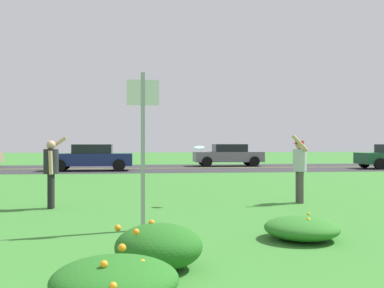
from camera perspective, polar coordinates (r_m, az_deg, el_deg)
The scene contains 12 objects.
ground_plane at distance 14.72m, azimuth -8.49°, elevation -5.81°, with size 120.00×120.00×0.00m, color #387A2D.
highway_strip at distance 27.56m, azimuth -7.74°, elevation -3.04°, with size 120.00×9.11×0.01m, color #2D2D30.
highway_center_stripe at distance 27.56m, azimuth -7.74°, elevation -3.03°, with size 120.00×0.16×0.00m, color yellow.
daylily_clump_mid_center at distance 7.48m, azimuth 13.58°, elevation -10.20°, with size 1.17×1.23×0.37m.
daylily_clump_near_camera at distance 5.62m, azimuth -4.18°, elevation -12.67°, with size 1.06×1.01×0.58m.
daylily_clump_front_right at distance 4.62m, azimuth -9.64°, elevation -16.41°, with size 1.24×1.26×0.45m.
sign_post_near_path at distance 7.96m, azimuth -6.17°, elevation 1.12°, with size 0.56×0.10×2.75m.
person_thrower_dark_shirt at distance 11.07m, azimuth -17.22°, elevation -2.84°, with size 0.50×0.50×1.69m.
person_catcher_red_cap_gray_shirt at distance 11.86m, azimuth 13.31°, elevation -2.57°, with size 0.46×0.50×1.74m.
frisbee_pale_blue at distance 11.11m, azimuth 0.93°, elevation -0.46°, with size 0.26×0.25×0.11m.
car_gray_center_left at distance 30.18m, azimuth 4.58°, elevation -1.37°, with size 4.50×2.00×1.45m.
car_navy_center_right at distance 25.60m, azimuth -12.48°, elevation -1.64°, with size 4.50×2.00×1.45m.
Camera 1 is at (0.41, -1.76, 1.52)m, focal length 42.60 mm.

